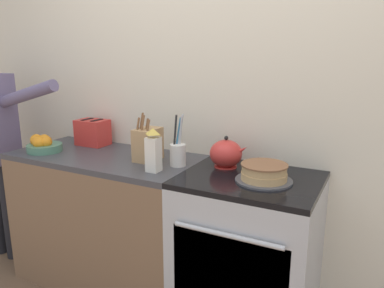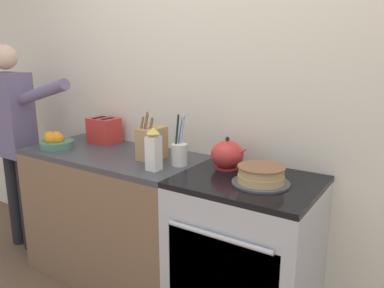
{
  "view_description": "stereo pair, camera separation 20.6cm",
  "coord_description": "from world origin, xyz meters",
  "px_view_note": "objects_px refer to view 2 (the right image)",
  "views": [
    {
      "loc": [
        0.9,
        -1.51,
        1.54
      ],
      "look_at": [
        -0.02,
        0.27,
        1.05
      ],
      "focal_mm": 35.0,
      "sensor_mm": 36.0,
      "label": 1
    },
    {
      "loc": [
        1.08,
        -1.41,
        1.54
      ],
      "look_at": [
        -0.02,
        0.27,
        1.05
      ],
      "focal_mm": 35.0,
      "sensor_mm": 36.0,
      "label": 2
    }
  ],
  "objects_px": {
    "layer_cake": "(261,175)",
    "knife_block": "(152,143)",
    "stove_range": "(245,257)",
    "utensil_crock": "(179,153)",
    "person_baker": "(14,131)",
    "milk_carton": "(154,150)",
    "tea_kettle": "(227,155)",
    "fruit_bowl": "(56,141)",
    "toaster": "(104,130)"
  },
  "relations": [
    {
      "from": "tea_kettle",
      "to": "milk_carton",
      "type": "bearing_deg",
      "value": -141.31
    },
    {
      "from": "stove_range",
      "to": "milk_carton",
      "type": "relative_size",
      "value": 3.7
    },
    {
      "from": "layer_cake",
      "to": "toaster",
      "type": "height_order",
      "value": "toaster"
    },
    {
      "from": "utensil_crock",
      "to": "layer_cake",
      "type": "bearing_deg",
      "value": -4.14
    },
    {
      "from": "utensil_crock",
      "to": "toaster",
      "type": "distance_m",
      "value": 0.81
    },
    {
      "from": "knife_block",
      "to": "milk_carton",
      "type": "bearing_deg",
      "value": -48.42
    },
    {
      "from": "knife_block",
      "to": "utensil_crock",
      "type": "bearing_deg",
      "value": -4.71
    },
    {
      "from": "stove_range",
      "to": "tea_kettle",
      "type": "distance_m",
      "value": 0.57
    },
    {
      "from": "tea_kettle",
      "to": "toaster",
      "type": "xyz_separation_m",
      "value": [
        -1.05,
        0.06,
        0.01
      ]
    },
    {
      "from": "milk_carton",
      "to": "person_baker",
      "type": "xyz_separation_m",
      "value": [
        -1.41,
        0.04,
        -0.06
      ]
    },
    {
      "from": "knife_block",
      "to": "utensil_crock",
      "type": "height_order",
      "value": "utensil_crock"
    },
    {
      "from": "person_baker",
      "to": "milk_carton",
      "type": "bearing_deg",
      "value": 5.85
    },
    {
      "from": "tea_kettle",
      "to": "milk_carton",
      "type": "relative_size",
      "value": 0.94
    },
    {
      "from": "person_baker",
      "to": "tea_kettle",
      "type": "bearing_deg",
      "value": 14.72
    },
    {
      "from": "stove_range",
      "to": "utensil_crock",
      "type": "height_order",
      "value": "utensil_crock"
    },
    {
      "from": "stove_range",
      "to": "tea_kettle",
      "type": "relative_size",
      "value": 3.95
    },
    {
      "from": "stove_range",
      "to": "milk_carton",
      "type": "distance_m",
      "value": 0.77
    },
    {
      "from": "layer_cake",
      "to": "tea_kettle",
      "type": "relative_size",
      "value": 1.28
    },
    {
      "from": "fruit_bowl",
      "to": "person_baker",
      "type": "bearing_deg",
      "value": 178.54
    },
    {
      "from": "knife_block",
      "to": "person_baker",
      "type": "bearing_deg",
      "value": -173.88
    },
    {
      "from": "knife_block",
      "to": "fruit_bowl",
      "type": "height_order",
      "value": "knife_block"
    },
    {
      "from": "stove_range",
      "to": "tea_kettle",
      "type": "xyz_separation_m",
      "value": [
        -0.18,
        0.11,
        0.53
      ]
    },
    {
      "from": "layer_cake",
      "to": "knife_block",
      "type": "xyz_separation_m",
      "value": [
        -0.74,
        0.06,
        0.06
      ]
    },
    {
      "from": "milk_carton",
      "to": "person_baker",
      "type": "distance_m",
      "value": 1.41
    },
    {
      "from": "knife_block",
      "to": "utensil_crock",
      "type": "distance_m",
      "value": 0.22
    },
    {
      "from": "tea_kettle",
      "to": "milk_carton",
      "type": "height_order",
      "value": "milk_carton"
    },
    {
      "from": "tea_kettle",
      "to": "knife_block",
      "type": "relative_size",
      "value": 0.78
    },
    {
      "from": "utensil_crock",
      "to": "person_baker",
      "type": "bearing_deg",
      "value": -175.49
    },
    {
      "from": "layer_cake",
      "to": "utensil_crock",
      "type": "relative_size",
      "value": 0.97
    },
    {
      "from": "layer_cake",
      "to": "knife_block",
      "type": "distance_m",
      "value": 0.75
    },
    {
      "from": "stove_range",
      "to": "person_baker",
      "type": "xyz_separation_m",
      "value": [
        -1.91,
        -0.11,
        0.51
      ]
    },
    {
      "from": "tea_kettle",
      "to": "utensil_crock",
      "type": "distance_m",
      "value": 0.28
    },
    {
      "from": "knife_block",
      "to": "utensil_crock",
      "type": "relative_size",
      "value": 0.96
    },
    {
      "from": "utensil_crock",
      "to": "fruit_bowl",
      "type": "distance_m",
      "value": 0.96
    },
    {
      "from": "utensil_crock",
      "to": "milk_carton",
      "type": "relative_size",
      "value": 1.24
    },
    {
      "from": "tea_kettle",
      "to": "utensil_crock",
      "type": "relative_size",
      "value": 0.76
    },
    {
      "from": "milk_carton",
      "to": "person_baker",
      "type": "height_order",
      "value": "person_baker"
    },
    {
      "from": "fruit_bowl",
      "to": "layer_cake",
      "type": "bearing_deg",
      "value": 3.53
    },
    {
      "from": "layer_cake",
      "to": "toaster",
      "type": "bearing_deg",
      "value": 171.14
    },
    {
      "from": "knife_block",
      "to": "fruit_bowl",
      "type": "distance_m",
      "value": 0.75
    },
    {
      "from": "tea_kettle",
      "to": "stove_range",
      "type": "bearing_deg",
      "value": -31.93
    },
    {
      "from": "stove_range",
      "to": "layer_cake",
      "type": "distance_m",
      "value": 0.5
    },
    {
      "from": "knife_block",
      "to": "person_baker",
      "type": "distance_m",
      "value": 1.26
    },
    {
      "from": "fruit_bowl",
      "to": "milk_carton",
      "type": "bearing_deg",
      "value": -1.71
    },
    {
      "from": "layer_cake",
      "to": "person_baker",
      "type": "bearing_deg",
      "value": -177.76
    },
    {
      "from": "layer_cake",
      "to": "tea_kettle",
      "type": "height_order",
      "value": "tea_kettle"
    },
    {
      "from": "toaster",
      "to": "milk_carton",
      "type": "xyz_separation_m",
      "value": [
        0.72,
        -0.32,
        0.03
      ]
    },
    {
      "from": "tea_kettle",
      "to": "fruit_bowl",
      "type": "distance_m",
      "value": 1.24
    },
    {
      "from": "fruit_bowl",
      "to": "milk_carton",
      "type": "xyz_separation_m",
      "value": [
        0.89,
        -0.03,
        0.07
      ]
    },
    {
      "from": "fruit_bowl",
      "to": "person_baker",
      "type": "relative_size",
      "value": 0.14
    }
  ]
}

